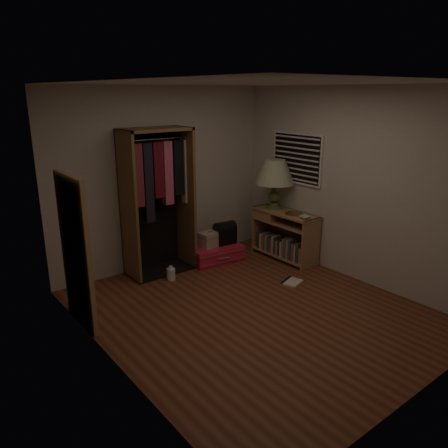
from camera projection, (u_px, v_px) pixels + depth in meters
The scene contains 13 objects.
ground at pixel (253, 310), 5.23m from camera, with size 4.00×4.00×0.00m, color #5D2D1A.
room_walls at pixel (258, 186), 4.87m from camera, with size 3.52×4.02×2.60m.
console_bookshelf at pixel (282, 233), 6.81m from camera, with size 0.42×1.12×0.75m.
open_wardrobe at pixel (158, 189), 6.07m from camera, with size 1.02×0.50×2.05m.
floor_mirror at pixel (76, 252), 4.73m from camera, with size 0.06×0.80×1.70m.
pink_suitcase at pixel (214, 252), 6.75m from camera, with size 0.88×0.68×0.25m.
train_case at pixel (210, 239), 6.64m from camera, with size 0.35×0.26×0.24m.
black_bag at pixel (225, 232), 6.74m from camera, with size 0.34×0.24×0.35m.
table_lamp at pixel (275, 173), 6.70m from camera, with size 0.75×0.75×0.77m.
brass_tray at pixel (294, 214), 6.54m from camera, with size 0.35×0.35×0.02m.
ceramic_bowl at pixel (305, 217), 6.31m from camera, with size 0.16×0.16×0.04m, color #9FBD9E.
white_jug at pixel (171, 274), 6.05m from camera, with size 0.12×0.12×0.21m.
floor_book at pixel (291, 282), 5.98m from camera, with size 0.33×0.29×0.03m.
Camera 1 is at (-3.17, -3.48, 2.52)m, focal length 35.00 mm.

